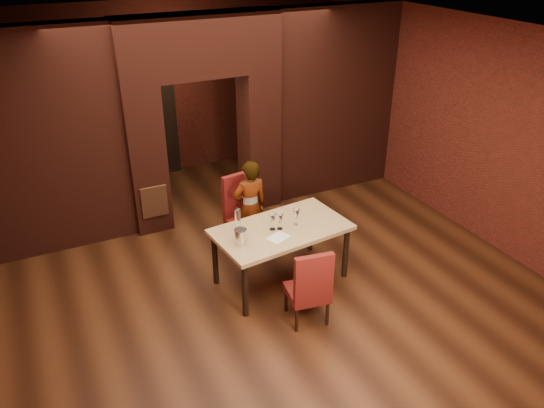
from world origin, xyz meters
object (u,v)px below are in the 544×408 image
at_px(wine_bucket, 241,237).
at_px(water_bottle, 238,219).
at_px(person_seated, 250,207).
at_px(potted_plant, 281,221).
at_px(wine_glass_c, 296,217).
at_px(chair_far, 247,214).
at_px(wine_glass_b, 280,221).
at_px(chair_near, 307,284).
at_px(wine_glass_a, 273,222).
at_px(dining_table, 281,254).

relative_size(wine_bucket, water_bottle, 0.62).
bearing_deg(wine_bucket, person_seated, 60.46).
bearing_deg(wine_bucket, potted_plant, 45.64).
distance_m(wine_glass_c, wine_bucket, 0.84).
bearing_deg(wine_bucket, wine_glass_c, 7.75).
bearing_deg(person_seated, wine_bucket, 59.34).
bearing_deg(chair_far, wine_glass_b, -96.59).
bearing_deg(person_seated, potted_plant, -161.40).
distance_m(chair_far, wine_glass_c, 1.07).
bearing_deg(chair_far, wine_glass_c, -82.50).
xyz_separation_m(person_seated, potted_plant, (0.62, 0.22, -0.49)).
xyz_separation_m(person_seated, wine_bucket, (-0.56, -0.98, 0.19)).
bearing_deg(chair_near, wine_glass_c, -100.60).
xyz_separation_m(chair_near, wine_glass_a, (-0.04, 0.87, 0.41)).
relative_size(chair_near, potted_plant, 2.29).
height_order(wine_glass_c, potted_plant, wine_glass_c).
distance_m(chair_far, water_bottle, 0.96).
xyz_separation_m(person_seated, wine_glass_c, (0.28, -0.87, 0.21)).
xyz_separation_m(dining_table, person_seated, (-0.06, 0.86, 0.31)).
height_order(chair_far, person_seated, person_seated).
height_order(dining_table, wine_glass_a, wine_glass_a).
relative_size(chair_far, chair_near, 1.10).
bearing_deg(chair_near, person_seated, -81.79).
bearing_deg(wine_glass_b, dining_table, 27.03).
height_order(wine_glass_b, wine_glass_c, wine_glass_c).
distance_m(person_seated, wine_glass_b, 0.90).
height_order(dining_table, chair_near, chair_near).
height_order(chair_far, wine_glass_a, chair_far).
bearing_deg(wine_bucket, water_bottle, 72.85).
relative_size(wine_glass_b, wine_glass_c, 0.95).
relative_size(wine_glass_c, wine_bucket, 1.16).
distance_m(chair_near, wine_bucket, 0.99).
relative_size(chair_near, wine_glass_c, 4.52).
height_order(wine_glass_b, wine_bucket, wine_glass_b).
bearing_deg(chair_far, wine_glass_a, -102.07).
relative_size(dining_table, wine_glass_a, 7.77).
distance_m(water_bottle, potted_plant, 1.58).
bearing_deg(potted_plant, wine_glass_a, -122.31).
relative_size(chair_far, water_bottle, 3.59).
height_order(dining_table, person_seated, person_seated).
relative_size(wine_glass_c, potted_plant, 0.51).
xyz_separation_m(chair_far, wine_glass_a, (-0.04, -0.94, 0.36)).
distance_m(person_seated, water_bottle, 0.85).
bearing_deg(wine_glass_c, chair_far, 107.03).
xyz_separation_m(wine_glass_b, wine_glass_c, (0.24, 0.01, 0.01)).
bearing_deg(wine_glass_b, water_bottle, 156.58).
distance_m(dining_table, potted_plant, 1.23).
relative_size(chair_near, wine_glass_b, 4.74).
relative_size(chair_far, wine_bucket, 5.77).
bearing_deg(wine_glass_c, person_seated, 107.78).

